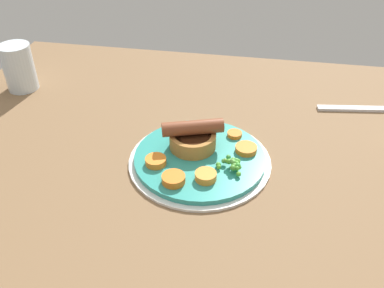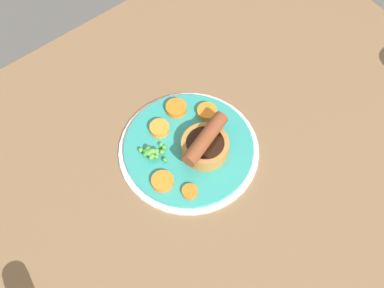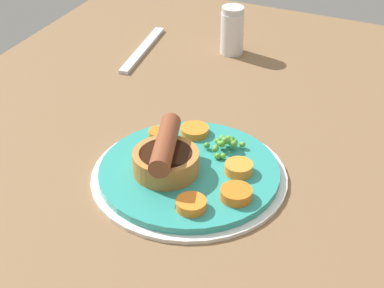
% 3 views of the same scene
% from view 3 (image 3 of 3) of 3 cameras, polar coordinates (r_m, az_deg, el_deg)
% --- Properties ---
extents(dining_table, '(1.10, 0.80, 0.03)m').
position_cam_3_polar(dining_table, '(0.83, -1.64, -2.20)').
color(dining_table, brown).
rests_on(dining_table, ground).
extents(dinner_plate, '(0.24, 0.24, 0.01)m').
position_cam_3_polar(dinner_plate, '(0.79, -0.25, -2.72)').
color(dinner_plate, silver).
rests_on(dinner_plate, dining_table).
extents(sausage_pudding, '(0.11, 0.08, 0.05)m').
position_cam_3_polar(sausage_pudding, '(0.77, -2.35, -1.19)').
color(sausage_pudding, '#AD7538').
rests_on(sausage_pudding, dinner_plate).
extents(pea_pile, '(0.04, 0.05, 0.02)m').
position_cam_3_polar(pea_pile, '(0.81, 3.00, 0.09)').
color(pea_pile, '#58963B').
rests_on(pea_pile, dinner_plate).
extents(carrot_slice_0, '(0.05, 0.05, 0.01)m').
position_cam_3_polar(carrot_slice_0, '(0.85, 0.25, 1.20)').
color(carrot_slice_0, orange).
rests_on(carrot_slice_0, dinner_plate).
extents(carrot_slice_1, '(0.05, 0.05, 0.01)m').
position_cam_3_polar(carrot_slice_1, '(0.74, 3.95, -4.44)').
color(carrot_slice_1, orange).
rests_on(carrot_slice_1, dinner_plate).
extents(carrot_slice_3, '(0.05, 0.05, 0.01)m').
position_cam_3_polar(carrot_slice_3, '(0.72, -0.07, -5.39)').
color(carrot_slice_3, orange).
rests_on(carrot_slice_3, dinner_plate).
extents(carrot_slice_4, '(0.04, 0.04, 0.01)m').
position_cam_3_polar(carrot_slice_4, '(0.85, -2.99, 0.99)').
color(carrot_slice_4, orange).
rests_on(carrot_slice_4, dinner_plate).
extents(carrot_slice_5, '(0.05, 0.05, 0.01)m').
position_cam_3_polar(carrot_slice_5, '(0.78, 4.18, -2.15)').
color(carrot_slice_5, orange).
rests_on(carrot_slice_5, dinner_plate).
extents(fork, '(0.18, 0.04, 0.01)m').
position_cam_3_polar(fork, '(1.11, -4.41, 8.37)').
color(fork, silver).
rests_on(fork, dining_table).
extents(salt_shaker, '(0.04, 0.04, 0.08)m').
position_cam_3_polar(salt_shaker, '(1.09, 3.59, 10.04)').
color(salt_shaker, silver).
rests_on(salt_shaker, dining_table).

